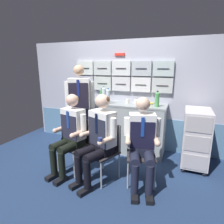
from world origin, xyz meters
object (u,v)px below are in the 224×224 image
crew_member_standing (80,104)px  snack_banana (150,103)px  crew_member_by_counter (142,139)px  folding_chair_by_counter (141,147)px  folding_chair_left (78,139)px  crew_member_left (70,131)px  crew_member_right (99,135)px  service_trolley (196,137)px  folding_chair_right (107,145)px  water_bottle_clear (102,95)px  espresso_cup_small (147,104)px

crew_member_standing → snack_banana: size_ratio=9.71×
crew_member_by_counter → crew_member_standing: bearing=157.4°
crew_member_by_counter → crew_member_standing: size_ratio=0.75×
snack_banana → folding_chair_by_counter: bearing=-86.5°
folding_chair_left → crew_member_left: bearing=-103.3°
crew_member_by_counter → folding_chair_left: bearing=174.8°
folding_chair_by_counter → snack_banana: (-0.06, 0.92, 0.47)m
folding_chair_left → crew_member_right: size_ratio=0.65×
service_trolley → crew_member_standing: bearing=-171.2°
folding_chair_left → folding_chair_by_counter: 1.03m
service_trolley → folding_chair_by_counter: 1.02m
folding_chair_left → folding_chair_by_counter: same height
crew_member_by_counter → crew_member_right: bearing=-168.7°
service_trolley → crew_member_standing: size_ratio=0.58×
folding_chair_right → water_bottle_clear: bearing=117.5°
water_bottle_clear → espresso_cup_small: size_ratio=3.49×
folding_chair_left → crew_member_standing: bearing=113.5°
folding_chair_left → folding_chair_right: bearing=-7.5°
folding_chair_left → crew_member_by_counter: (1.07, -0.10, 0.18)m
folding_chair_right → espresso_cup_small: 1.09m
water_bottle_clear → snack_banana: 0.96m
folding_chair_right → folding_chair_by_counter: same height
folding_chair_right → crew_member_by_counter: 0.56m
crew_member_left → crew_member_standing: size_ratio=0.74×
folding_chair_left → snack_banana: 1.46m
crew_member_right → crew_member_standing: 0.97m
crew_member_by_counter → folding_chair_by_counter: bearing=105.9°
water_bottle_clear → crew_member_by_counter: bearing=-44.3°
crew_member_left → crew_member_right: size_ratio=0.97×
service_trolley → folding_chair_right: service_trolley is taller
crew_member_left → water_bottle_clear: 1.16m
service_trolley → crew_member_right: crew_member_right is taller
espresso_cup_small → crew_member_by_counter: bearing=-82.7°
crew_member_right → snack_banana: crew_member_right is taller
service_trolley → crew_member_standing: 2.06m
folding_chair_by_counter → espresso_cup_small: bearing=95.4°
crew_member_by_counter → crew_member_standing: 1.40m
folding_chair_left → snack_banana: size_ratio=4.80×
crew_member_right → espresso_cup_small: crew_member_right is taller
crew_member_right → folding_chair_by_counter: 0.65m
folding_chair_left → folding_chair_right: size_ratio=1.00×
crew_member_right → water_bottle_clear: crew_member_right is taller
water_bottle_clear → snack_banana: bearing=3.0°
crew_member_left → crew_member_right: 0.52m
folding_chair_right → crew_member_by_counter: bearing=-2.8°
espresso_cup_small → crew_member_left: bearing=-135.9°
folding_chair_left → crew_member_left: crew_member_left is taller
espresso_cup_small → snack_banana: size_ratio=0.44×
crew_member_standing → water_bottle_clear: 0.55m
espresso_cup_small → crew_member_right: bearing=-115.1°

